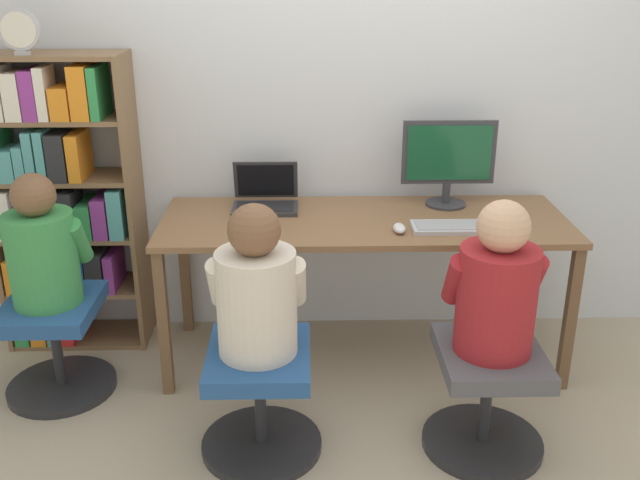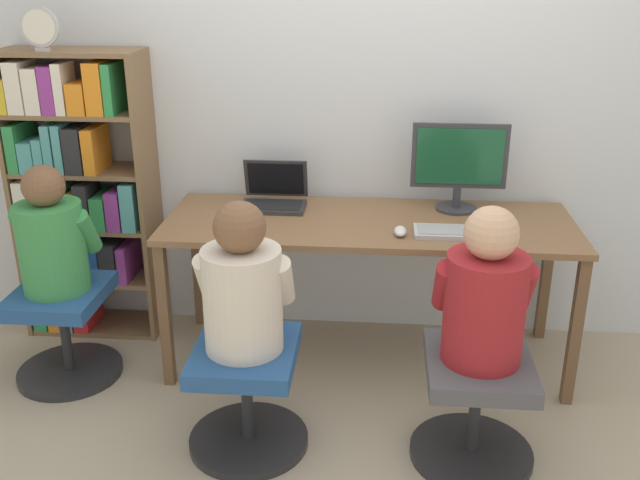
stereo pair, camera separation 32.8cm
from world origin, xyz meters
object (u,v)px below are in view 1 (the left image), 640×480
Objects in this scene: bookshelf at (59,203)px; office_chair_side at (56,341)px; laptop at (265,199)px; office_chair_right at (260,394)px; office_chair_left at (487,392)px; person_near_shelf at (42,249)px; person_at_monitor at (497,288)px; desktop_monitor at (448,161)px; desk_clock at (19,31)px; person_at_laptop at (256,291)px; keyboard at (460,227)px.

office_chair_side is (0.07, -0.49, -0.52)m from bookshelf.
laptop is at bearing 25.08° from office_chair_side.
office_chair_right is at bearing -25.25° from office_chair_side.
office_chair_left is 0.83× the size of person_near_shelf.
person_at_monitor is at bearing -13.77° from person_near_shelf.
person_near_shelf reaches higher than office_chair_side.
desktop_monitor is at bearing 1.33° from laptop.
desk_clock is 1.44m from office_chair_side.
laptop is 1.07m from office_chair_right.
person_at_monitor is at bearing -23.40° from desk_clock.
person_at_laptop is 3.00× the size of desk_clock.
desk_clock reaches higher than person_near_shelf.
office_chair_right is (0.01, -0.93, -0.55)m from laptop.
office_chair_left is at bearing -0.63° from person_at_laptop.
office_chair_left is 0.94m from office_chair_right.
office_chair_side is (-1.93, 0.47, 0.00)m from office_chair_left.
laptop is 1.37m from desk_clock.
bookshelf is (-2.00, 0.96, 0.05)m from person_at_monitor.
office_chair_left and office_chair_side have the same top height.
office_chair_right is 0.47m from person_at_laptop.
laptop is 0.98m from keyboard.
desk_clock is 1.00m from person_near_shelf.
person_at_laptop is 1.19m from office_chair_side.
keyboard is at bearing -20.03° from laptop.
desktop_monitor is 1.98m from person_near_shelf.
person_at_monitor is at bearing -25.58° from bookshelf.
desk_clock is (-2.04, 0.88, 0.89)m from person_at_monitor.
office_chair_right is at bearing 179.87° from person_at_monitor.
office_chair_left is at bearing -13.88° from person_near_shelf.
desktop_monitor is 0.92× the size of office_chair_left.
bookshelf is (-1.06, 0.95, 0.52)m from office_chair_right.
office_chair_left is at bearing -90.00° from person_at_monitor.
desk_clock is (-1.10, 0.88, 0.90)m from person_at_laptop.
office_chair_left is at bearing -87.28° from keyboard.
keyboard reaches higher than office_chair_side.
person_at_monitor is 0.94m from person_at_laptop.
keyboard is 0.71× the size of person_at_monitor.
person_near_shelf is (0.00, 0.00, 0.47)m from office_chair_side.
person_at_laptop is (0.01, -0.92, -0.07)m from laptop.
office_chair_right is at bearing -147.15° from keyboard.
desktop_monitor is at bearing 89.82° from keyboard.
person_near_shelf is at bearing 166.12° from office_chair_left.
office_chair_right is (-0.91, -0.59, -0.51)m from keyboard.
laptop is 1.58× the size of desk_clock.
keyboard is at bearing 32.85° from office_chair_right.
laptop is at bearing 90.55° from person_at_laptop.
person_at_laptop is (0.00, 0.00, 0.47)m from office_chair_right.
laptop is 1.21m from office_chair_side.
person_at_laptop is at bearing 90.00° from office_chair_right.
office_chair_right is (-0.94, 0.01, 0.00)m from office_chair_left.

